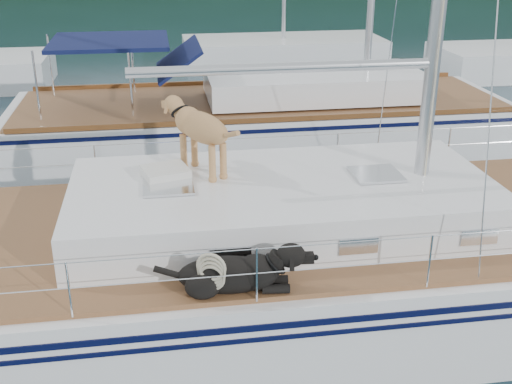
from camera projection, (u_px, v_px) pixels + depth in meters
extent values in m
plane|color=black|center=(221.00, 311.00, 8.48)|extent=(120.00, 120.00, 0.00)
cube|color=white|center=(220.00, 279.00, 8.29)|extent=(12.00, 3.80, 1.40)
cube|color=brown|center=(219.00, 228.00, 8.01)|extent=(11.52, 3.50, 0.06)
cube|color=white|center=(282.00, 201.00, 8.01)|extent=(5.20, 2.50, 0.55)
cylinder|color=silver|center=(284.00, 68.00, 7.36)|extent=(3.60, 0.12, 0.12)
cylinder|color=silver|center=(236.00, 250.00, 6.19)|extent=(10.56, 0.01, 0.01)
cylinder|color=silver|center=(206.00, 140.00, 9.38)|extent=(10.56, 0.01, 0.01)
cube|color=#1E2EBC|center=(163.00, 188.00, 9.09)|extent=(0.86, 0.81, 0.05)
cube|color=silver|center=(166.00, 173.00, 7.97)|extent=(0.64, 0.57, 0.14)
torus|color=beige|center=(211.00, 267.00, 6.29)|extent=(0.41, 0.27, 0.40)
cube|color=white|center=(261.00, 129.00, 14.55)|extent=(11.00, 3.50, 1.30)
cube|color=brown|center=(261.00, 101.00, 14.30)|extent=(10.56, 3.29, 0.06)
cube|color=white|center=(314.00, 84.00, 14.34)|extent=(4.80, 2.30, 0.55)
cube|color=#111748|center=(110.00, 41.00, 13.31)|extent=(2.40, 2.30, 0.08)
cube|color=white|center=(283.00, 53.00, 23.50)|extent=(7.20, 3.00, 1.10)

